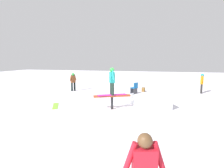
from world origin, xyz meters
The scene contains 9 objects.
ground_plane centered at (0.00, 0.00, 0.00)m, with size 60.00×60.00×0.00m, color white.
rail_feature centered at (0.00, 0.00, 0.64)m, with size 1.92×1.03×0.77m.
snow_kicker_ramp centered at (-2.02, -0.86, 0.31)m, with size 1.80×1.50×0.62m, color white.
main_rider_on_rail centered at (0.00, 0.00, 1.49)m, with size 1.49×0.98×1.46m.
bystander_orange centered at (-5.81, -5.94, 0.87)m, with size 0.29×0.65×1.54m.
bystander_brown centered at (4.48, -4.57, 0.85)m, with size 0.40×0.65×1.51m.
loose_snowboard_lime centered at (3.29, 0.17, 0.01)m, with size 1.40×0.28×0.02m, color #8EE435.
folding_chair centered at (-0.70, -4.54, 0.41)m, with size 0.62×0.62×0.88m.
backpack_on_snow centered at (-1.33, -5.58, 0.17)m, with size 0.30×0.22×0.34m, color brown.
Camera 1 is at (-2.13, 8.86, 2.66)m, focal length 28.00 mm.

